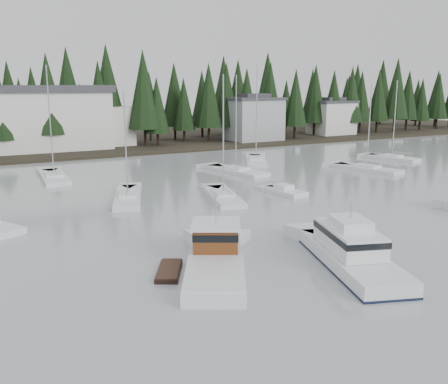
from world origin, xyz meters
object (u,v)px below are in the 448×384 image
at_px(sailboat_3, 256,161).
at_px(sailboat_1, 128,199).
at_px(cabin_cruiser_center, 351,255).
at_px(house_east_a, 254,118).
at_px(harbor_inn, 48,119).
at_px(sailboat_8, 367,170).
at_px(sailboat_9, 236,172).
at_px(runabout_1, 284,193).
at_px(sailboat_2, 223,198).
at_px(house_east_b, 332,117).
at_px(lobster_boat_brown, 214,261).
at_px(sailboat_4, 392,159).
at_px(sailboat_5, 54,178).

bearing_deg(sailboat_3, sailboat_1, 151.15).
relative_size(cabin_cruiser_center, sailboat_1, 1.02).
bearing_deg(house_east_a, harbor_inn, 173.64).
distance_m(sailboat_8, sailboat_9, 17.99).
distance_m(sailboat_3, runabout_1, 22.67).
xyz_separation_m(house_east_a, sailboat_9, (-20.98, -29.31, -4.84)).
bearing_deg(sailboat_8, sailboat_2, 89.13).
bearing_deg(house_east_a, cabin_cruiser_center, -116.84).
relative_size(harbor_inn, sailboat_1, 2.60).
height_order(house_east_b, sailboat_1, sailboat_1).
bearing_deg(sailboat_9, house_east_a, -47.05).
distance_m(house_east_b, cabin_cruiser_center, 84.65).
height_order(house_east_a, sailboat_1, sailboat_1).
distance_m(house_east_b, sailboat_3, 43.56).
distance_m(lobster_boat_brown, sailboat_9, 35.84).
bearing_deg(lobster_boat_brown, house_east_a, -5.23).
bearing_deg(lobster_boat_brown, house_east_b, -16.53).
xyz_separation_m(house_east_b, sailboat_8, (-26.43, -38.36, -4.35)).
relative_size(sailboat_2, sailboat_8, 1.07).
bearing_deg(lobster_boat_brown, sailboat_3, -6.88).
bearing_deg(lobster_boat_brown, runabout_1, -17.37).
bearing_deg(sailboat_3, house_east_b, -25.48).
bearing_deg(house_east_a, house_east_b, 5.19).
bearing_deg(house_east_b, sailboat_4, -115.53).
height_order(sailboat_1, sailboat_5, sailboat_5).
bearing_deg(sailboat_5, sailboat_3, -85.93).
distance_m(house_east_b, sailboat_9, 53.35).
height_order(sailboat_3, sailboat_8, sailboat_3).
xyz_separation_m(sailboat_4, sailboat_8, (-10.80, -5.63, -0.01)).
bearing_deg(sailboat_2, runabout_1, -82.49).
bearing_deg(sailboat_9, house_east_b, -65.38).
distance_m(sailboat_2, sailboat_9, 15.72).
bearing_deg(sailboat_5, cabin_cruiser_center, -160.37).
distance_m(harbor_inn, sailboat_9, 38.57).
bearing_deg(sailboat_3, lobster_boat_brown, 174.30).
distance_m(cabin_cruiser_center, sailboat_2, 20.99).
bearing_deg(sailboat_9, lobster_boat_brown, 136.37).
height_order(house_east_a, cabin_cruiser_center, house_east_a).
distance_m(lobster_boat_brown, sailboat_2, 20.15).
relative_size(sailboat_3, sailboat_5, 1.04).
distance_m(house_east_b, lobster_boat_brown, 87.56).
relative_size(sailboat_2, sailboat_5, 0.91).
height_order(lobster_boat_brown, sailboat_4, sailboat_4).
height_order(cabin_cruiser_center, sailboat_4, sailboat_4).
height_order(harbor_inn, sailboat_9, sailboat_9).
bearing_deg(sailboat_5, sailboat_1, -159.34).
bearing_deg(cabin_cruiser_center, sailboat_9, 1.13).
relative_size(cabin_cruiser_center, sailboat_3, 0.77).
relative_size(sailboat_3, runabout_1, 2.71).
relative_size(harbor_inn, sailboat_2, 2.27).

